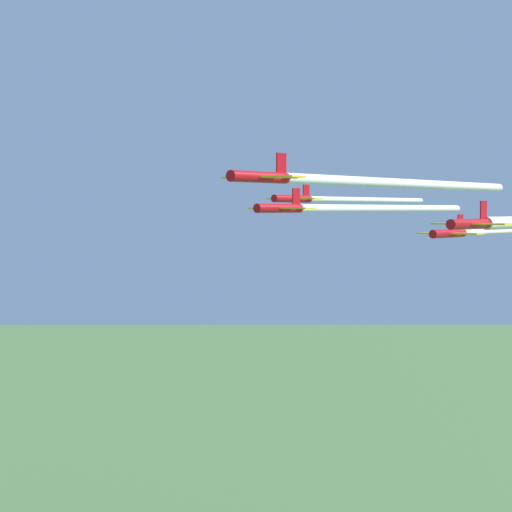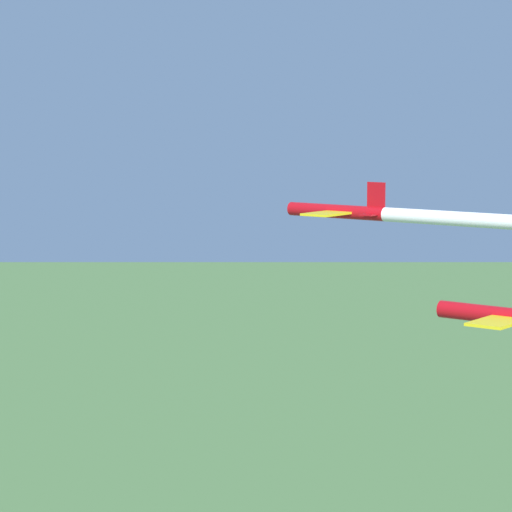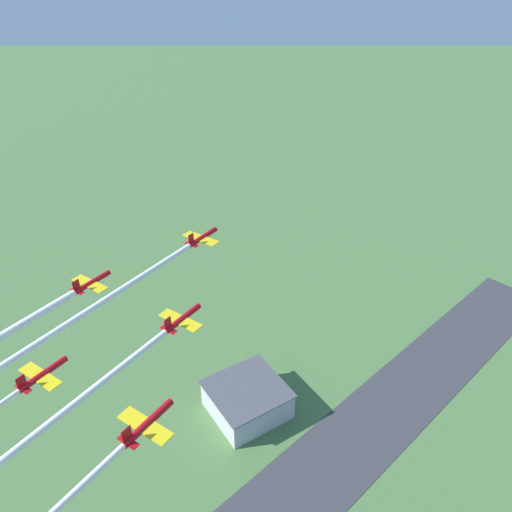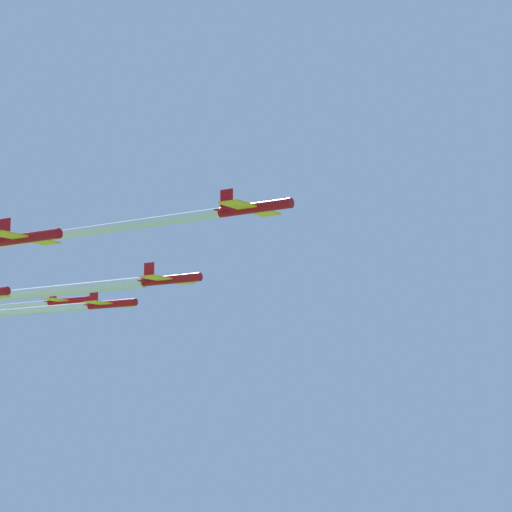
{
  "view_description": "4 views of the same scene",
  "coord_description": "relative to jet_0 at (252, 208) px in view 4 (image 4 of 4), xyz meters",
  "views": [
    {
      "loc": [
        72.88,
        46.26,
        115.67
      ],
      "look_at": [
        31.7,
        -23.87,
        111.87
      ],
      "focal_mm": 70.0,
      "sensor_mm": 36.0,
      "label": 1
    },
    {
      "loc": [
        -41.14,
        20.05,
        125.52
      ],
      "look_at": [
        35.07,
        -22.22,
        114.94
      ],
      "focal_mm": 85.0,
      "sensor_mm": 36.0,
      "label": 2
    },
    {
      "loc": [
        -5.66,
        -100.79,
        165.04
      ],
      "look_at": [
        36.79,
        -34.42,
        116.42
      ],
      "focal_mm": 35.0,
      "sensor_mm": 36.0,
      "label": 3
    },
    {
      "loc": [
        105.83,
        -75.29,
        99.17
      ],
      "look_at": [
        38.03,
        -31.02,
        112.35
      ],
      "focal_mm": 70.0,
      "sensor_mm": 36.0,
      "label": 4
    }
  ],
  "objects": [
    {
      "name": "jet_1",
      "position": [
        -21.03,
        2.64,
        -4.06
      ],
      "size": [
        7.8,
        7.6,
        2.65
      ],
      "rotation": [
        0.0,
        0.0,
        5.12
      ],
      "color": "#B20C14"
    },
    {
      "name": "jet_3",
      "position": [
        -42.06,
        5.29,
        -4.62
      ],
      "size": [
        7.8,
        7.6,
        2.65
      ],
      "rotation": [
        0.0,
        0.0,
        5.12
      ],
      "color": "#B20C14"
    },
    {
      "name": "smoke_trail_0",
      "position": [
        -24.95,
        -10.75,
        -0.04
      ],
      "size": [
        43.61,
        19.51,
        0.97
      ],
      "rotation": [
        0.0,
        0.0,
        5.12
      ],
      "color": "white"
    },
    {
      "name": "jet_0",
      "position": [
        0.0,
        0.0,
        0.0
      ],
      "size": [
        7.8,
        7.6,
        2.65
      ],
      "rotation": [
        0.0,
        0.0,
        5.12
      ],
      "color": "#B20C14"
    },
    {
      "name": "jet_2",
      "position": [
        -12.53,
        -17.1,
        -2.6
      ],
      "size": [
        7.8,
        7.6,
        2.65
      ],
      "rotation": [
        0.0,
        0.0,
        5.12
      ],
      "color": "#B20C14"
    },
    {
      "name": "jet_6",
      "position": [
        -63.1,
        7.93,
        -1.99
      ],
      "size": [
        7.8,
        7.6,
        2.65
      ],
      "rotation": [
        0.0,
        0.0,
        5.12
      ],
      "color": "#B20C14"
    }
  ]
}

